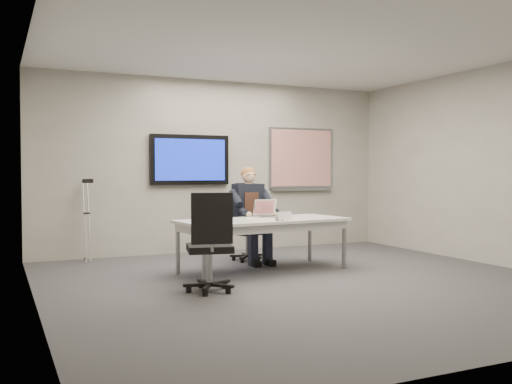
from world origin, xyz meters
name	(u,v)px	position (x,y,z in m)	size (l,w,h in m)	color
floor	(309,283)	(0.00, 0.00, 0.00)	(6.00, 6.00, 0.02)	#3C3C3F
ceiling	(310,43)	(0.00, 0.00, 2.80)	(6.00, 6.00, 0.02)	silver
wall_back	(218,166)	(0.00, 3.00, 1.40)	(6.00, 0.02, 2.80)	gray
wall_left	(35,162)	(-3.00, 0.00, 1.40)	(0.02, 6.00, 2.80)	gray
wall_right	(497,165)	(3.00, 0.00, 1.40)	(0.02, 6.00, 2.80)	gray
conference_table	(263,225)	(-0.15, 0.94, 0.61)	(2.32, 1.16, 0.69)	white
tv_display	(190,160)	(-0.50, 2.95, 1.50)	(1.30, 0.09, 0.80)	black
whiteboard	(301,159)	(1.55, 2.97, 1.53)	(1.25, 0.08, 1.10)	gray
office_chair_far	(246,240)	(0.01, 1.89, 0.30)	(0.52, 0.52, 0.96)	black
office_chair_near	(210,261)	(-1.25, -0.02, 0.34)	(0.62, 0.62, 1.09)	black
seated_person	(253,224)	(0.02, 1.64, 0.56)	(0.43, 0.75, 1.38)	#1D2030
crutch	(87,219)	(-2.14, 2.77, 0.62)	(0.17, 0.37, 1.23)	#B2B5BB
laptop	(268,213)	(0.04, 1.20, 0.75)	(0.35, 0.33, 0.24)	#BBBBBE
name_tent	(284,216)	(0.00, 0.64, 0.74)	(0.28, 0.08, 0.11)	silver
pen	(280,220)	(-0.08, 0.59, 0.69)	(0.01, 0.01, 0.13)	black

